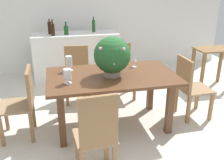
# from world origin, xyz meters

# --- Properties ---
(ground_plane) EXTENTS (7.04, 7.04, 0.00)m
(ground_plane) POSITION_xyz_m (0.00, 0.00, 0.00)
(ground_plane) COLOR silver
(back_wall) EXTENTS (6.40, 0.10, 2.60)m
(back_wall) POSITION_xyz_m (0.00, 2.60, 1.30)
(back_wall) COLOR white
(back_wall) RESTS_ON ground
(dining_table) EXTENTS (1.70, 1.02, 0.76)m
(dining_table) POSITION_xyz_m (0.00, 0.04, 0.65)
(dining_table) COLOR brown
(dining_table) RESTS_ON ground
(chair_near_left) EXTENTS (0.43, 0.43, 0.98)m
(chair_near_left) POSITION_xyz_m (-0.38, -0.96, 0.53)
(chair_near_left) COLOR olive
(chair_near_left) RESTS_ON ground
(chair_far_right) EXTENTS (0.44, 0.48, 0.91)m
(chair_far_right) POSITION_xyz_m (0.39, 1.04, 0.50)
(chair_far_right) COLOR olive
(chair_far_right) RESTS_ON ground
(chair_foot_end) EXTENTS (0.45, 0.45, 0.92)m
(chair_foot_end) POSITION_xyz_m (1.15, 0.03, 0.51)
(chair_foot_end) COLOR olive
(chair_foot_end) RESTS_ON ground
(chair_head_end) EXTENTS (0.43, 0.46, 0.92)m
(chair_head_end) POSITION_xyz_m (-1.15, 0.04, 0.51)
(chair_head_end) COLOR olive
(chair_head_end) RESTS_ON ground
(chair_far_left) EXTENTS (0.46, 0.46, 0.91)m
(chair_far_left) POSITION_xyz_m (-0.38, 1.03, 0.51)
(chair_far_left) COLOR olive
(chair_far_left) RESTS_ON ground
(flower_centerpiece) EXTENTS (0.47, 0.47, 0.52)m
(flower_centerpiece) POSITION_xyz_m (-0.01, 0.00, 1.03)
(flower_centerpiece) COLOR gray
(flower_centerpiece) RESTS_ON dining_table
(crystal_vase_left) EXTENTS (0.09, 0.09, 0.18)m
(crystal_vase_left) POSITION_xyz_m (-0.59, -0.14, 0.86)
(crystal_vase_left) COLOR silver
(crystal_vase_left) RESTS_ON dining_table
(crystal_vase_center_near) EXTENTS (0.10, 0.10, 0.21)m
(crystal_vase_center_near) POSITION_xyz_m (-0.54, 0.33, 0.88)
(crystal_vase_center_near) COLOR silver
(crystal_vase_center_near) RESTS_ON dining_table
(wine_glass) EXTENTS (0.06, 0.06, 0.16)m
(wine_glass) POSITION_xyz_m (0.39, 0.29, 0.87)
(wine_glass) COLOR silver
(wine_glass) RESTS_ON dining_table
(kitchen_counter) EXTENTS (1.68, 0.57, 0.95)m
(kitchen_counter) POSITION_xyz_m (-0.30, 1.99, 0.48)
(kitchen_counter) COLOR white
(kitchen_counter) RESTS_ON ground
(wine_bottle_clear) EXTENTS (0.07, 0.07, 0.29)m
(wine_bottle_clear) POSITION_xyz_m (-0.78, 2.03, 1.07)
(wine_bottle_clear) COLOR black
(wine_bottle_clear) RESTS_ON kitchen_counter
(wine_bottle_tall) EXTENTS (0.07, 0.07, 0.30)m
(wine_bottle_tall) POSITION_xyz_m (-0.72, 1.84, 1.07)
(wine_bottle_tall) COLOR black
(wine_bottle_tall) RESTS_ON kitchen_counter
(wine_bottle_dark) EXTENTS (0.06, 0.06, 0.30)m
(wine_bottle_dark) POSITION_xyz_m (0.08, 2.05, 1.08)
(wine_bottle_dark) COLOR #194C1E
(wine_bottle_dark) RESTS_ON kitchen_counter
(wine_bottle_amber) EXTENTS (0.08, 0.08, 0.24)m
(wine_bottle_amber) POSITION_xyz_m (-0.47, 1.90, 1.04)
(wine_bottle_amber) COLOR #194C1E
(wine_bottle_amber) RESTS_ON kitchen_counter
(side_table) EXTENTS (0.68, 0.44, 0.75)m
(side_table) POSITION_xyz_m (2.16, 1.01, 0.55)
(side_table) COLOR brown
(side_table) RESTS_ON ground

